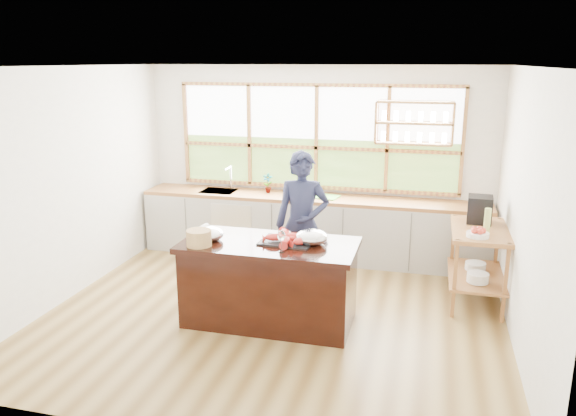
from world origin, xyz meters
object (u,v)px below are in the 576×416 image
(island, at_px, (269,282))
(cook, at_px, (302,225))
(espresso_machine, at_px, (480,209))
(wicker_basket, at_px, (199,238))

(island, distance_m, cook, 0.94)
(cook, xyz_separation_m, espresso_machine, (2.02, 0.53, 0.18))
(cook, bearing_deg, wicker_basket, -134.00)
(island, bearing_deg, wicker_basket, -157.77)
(island, xyz_separation_m, cook, (0.17, 0.83, 0.42))
(cook, height_order, wicker_basket, cook)
(espresso_machine, bearing_deg, wicker_basket, -146.86)
(cook, bearing_deg, espresso_machine, 7.83)
(wicker_basket, bearing_deg, cook, 52.79)
(espresso_machine, relative_size, wicker_basket, 1.21)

